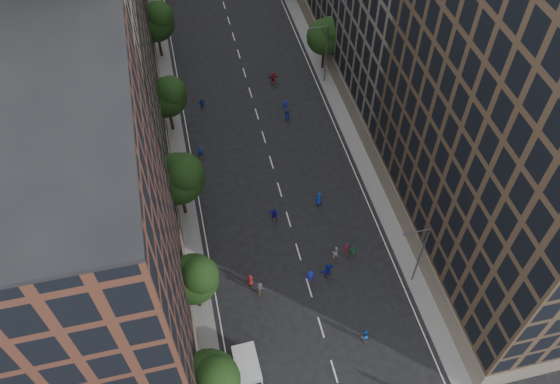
# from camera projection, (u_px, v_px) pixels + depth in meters

# --- Properties ---
(ground) EXTENTS (240.00, 240.00, 0.00)m
(ground) POSITION_uv_depth(u_px,v_px,m) (258.00, 116.00, 72.42)
(ground) COLOR black
(ground) RESTS_ON ground
(sidewalk_left) EXTENTS (4.00, 105.00, 0.15)m
(sidewalk_left) POSITION_uv_depth(u_px,v_px,m) (162.00, 93.00, 75.30)
(sidewalk_left) COLOR slate
(sidewalk_left) RESTS_ON ground
(sidewalk_right) EXTENTS (4.00, 105.00, 0.15)m
(sidewalk_right) POSITION_uv_depth(u_px,v_px,m) (329.00, 69.00, 78.75)
(sidewalk_right) COLOR slate
(sidewalk_right) RESTS_ON ground
(bldg_left_a) EXTENTS (14.00, 22.00, 30.00)m
(bldg_left_a) POSITION_uv_depth(u_px,v_px,m) (77.00, 266.00, 40.11)
(bldg_left_a) COLOR #522C1F
(bldg_left_a) RESTS_ON ground
(bldg_left_b) EXTENTS (14.00, 26.00, 34.00)m
(bldg_left_b) POSITION_uv_depth(u_px,v_px,m) (73.00, 51.00, 53.49)
(bldg_left_b) COLOR #867258
(bldg_left_b) RESTS_ON ground
(bldg_right_a) EXTENTS (14.00, 30.00, 36.00)m
(bldg_right_a) POSITION_uv_depth(u_px,v_px,m) (532.00, 120.00, 45.75)
(bldg_right_a) COLOR #483626
(bldg_right_a) RESTS_ON ground
(tree_left_0) EXTENTS (5.20, 5.20, 8.83)m
(tree_left_0) POSITION_uv_depth(u_px,v_px,m) (211.00, 381.00, 43.78)
(tree_left_0) COLOR black
(tree_left_0) RESTS_ON ground
(tree_left_1) EXTENTS (4.80, 4.80, 8.21)m
(tree_left_1) POSITION_uv_depth(u_px,v_px,m) (195.00, 278.00, 50.31)
(tree_left_1) COLOR black
(tree_left_1) RESTS_ON ground
(tree_left_2) EXTENTS (5.60, 5.60, 9.45)m
(tree_left_2) POSITION_uv_depth(u_px,v_px,m) (180.00, 177.00, 57.14)
(tree_left_2) COLOR black
(tree_left_2) RESTS_ON ground
(tree_left_3) EXTENTS (5.00, 5.00, 8.58)m
(tree_left_3) POSITION_uv_depth(u_px,v_px,m) (168.00, 96.00, 66.27)
(tree_left_3) COLOR black
(tree_left_3) RESTS_ON ground
(tree_left_4) EXTENTS (5.40, 5.40, 9.08)m
(tree_left_4) POSITION_uv_depth(u_px,v_px,m) (156.00, 21.00, 75.99)
(tree_left_4) COLOR black
(tree_left_4) RESTS_ON ground
(tree_right_a) EXTENTS (5.00, 5.00, 8.39)m
(tree_right_a) POSITION_uv_depth(u_px,v_px,m) (326.00, 35.00, 74.60)
(tree_right_a) COLOR black
(tree_right_a) RESTS_ON ground
(streetlamp_near) EXTENTS (2.64, 0.22, 9.06)m
(streetlamp_near) POSITION_uv_depth(u_px,v_px,m) (419.00, 253.00, 52.53)
(streetlamp_near) COLOR #595B60
(streetlamp_near) RESTS_ON ground
(streetlamp_far) EXTENTS (2.64, 0.22, 9.06)m
(streetlamp_far) POSITION_uv_depth(u_px,v_px,m) (325.00, 51.00, 73.04)
(streetlamp_far) COLOR #595B60
(streetlamp_far) RESTS_ON ground
(cargo_van) EXTENTS (2.38, 4.83, 2.54)m
(cargo_van) POSITION_uv_depth(u_px,v_px,m) (248.00, 372.00, 48.94)
(cargo_van) COLOR #BAB9BC
(cargo_van) RESTS_ON ground
(skater_2) EXTENTS (1.02, 0.89, 1.77)m
(skater_2) POSITION_uv_depth(u_px,v_px,m) (364.00, 336.00, 51.65)
(skater_2) COLOR blue
(skater_2) RESTS_ON ground
(skater_3) EXTENTS (1.22, 0.85, 1.72)m
(skater_3) POSITION_uv_depth(u_px,v_px,m) (310.00, 277.00, 55.78)
(skater_3) COLOR #1622B3
(skater_3) RESTS_ON ground
(skater_5) EXTENTS (1.81, 1.14, 1.87)m
(skater_5) POSITION_uv_depth(u_px,v_px,m) (327.00, 270.00, 56.19)
(skater_5) COLOR #141EA2
(skater_5) RESTS_ON ground
(skater_6) EXTENTS (0.85, 0.67, 1.53)m
(skater_6) POSITION_uv_depth(u_px,v_px,m) (250.00, 280.00, 55.64)
(skater_6) COLOR maroon
(skater_6) RESTS_ON ground
(skater_7) EXTENTS (0.62, 0.46, 1.56)m
(skater_7) POSITION_uv_depth(u_px,v_px,m) (346.00, 249.00, 58.08)
(skater_7) COLOR #A31B38
(skater_7) RESTS_ON ground
(skater_8) EXTENTS (0.95, 0.83, 1.64)m
(skater_8) POSITION_uv_depth(u_px,v_px,m) (335.00, 252.00, 57.73)
(skater_8) COLOR #B3B2AF
(skater_8) RESTS_ON ground
(skater_9) EXTENTS (1.22, 0.87, 1.70)m
(skater_9) POSITION_uv_depth(u_px,v_px,m) (259.00, 288.00, 54.95)
(skater_9) COLOR #38383C
(skater_9) RESTS_ON ground
(skater_10) EXTENTS (1.15, 0.80, 1.82)m
(skater_10) POSITION_uv_depth(u_px,v_px,m) (353.00, 252.00, 57.63)
(skater_10) COLOR #216E43
(skater_10) RESTS_ON ground
(skater_11) EXTENTS (1.52, 0.88, 1.56)m
(skater_11) POSITION_uv_depth(u_px,v_px,m) (275.00, 214.00, 61.00)
(skater_11) COLOR #1E15AC
(skater_11) RESTS_ON ground
(skater_12) EXTENTS (0.96, 0.72, 1.79)m
(skater_12) POSITION_uv_depth(u_px,v_px,m) (319.00, 199.00, 62.28)
(skater_12) COLOR #13289D
(skater_12) RESTS_ON ground
(skater_13) EXTENTS (0.78, 0.66, 1.83)m
(skater_13) POSITION_uv_depth(u_px,v_px,m) (200.00, 151.00, 67.05)
(skater_13) COLOR #1435A3
(skater_13) RESTS_ON ground
(skater_14) EXTENTS (0.94, 0.79, 1.74)m
(skater_14) POSITION_uv_depth(u_px,v_px,m) (287.00, 116.00, 71.25)
(skater_14) COLOR #1534B2
(skater_14) RESTS_ON ground
(skater_15) EXTENTS (1.04, 0.63, 1.57)m
(skater_15) POSITION_uv_depth(u_px,v_px,m) (285.00, 106.00, 72.61)
(skater_15) COLOR #1426A8
(skater_15) RESTS_ON ground
(skater_16) EXTENTS (1.08, 0.51, 1.81)m
(skater_16) POSITION_uv_depth(u_px,v_px,m) (202.00, 104.00, 72.60)
(skater_16) COLOR #13359C
(skater_16) RESTS_ON ground
(skater_17) EXTENTS (1.71, 0.66, 1.80)m
(skater_17) POSITION_uv_depth(u_px,v_px,m) (273.00, 78.00, 76.11)
(skater_17) COLOR #A21B36
(skater_17) RESTS_ON ground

